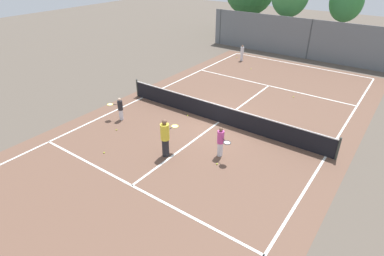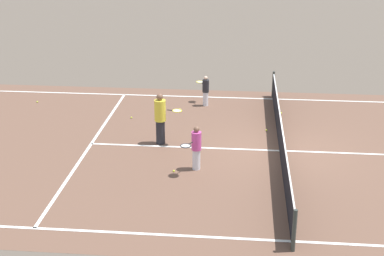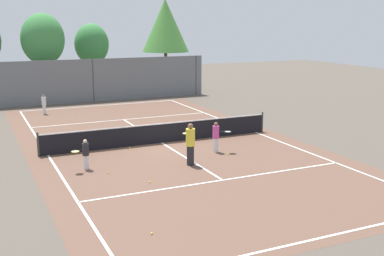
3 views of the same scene
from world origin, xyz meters
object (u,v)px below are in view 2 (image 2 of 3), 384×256
at_px(player_1, 161,118).
at_px(tennis_ball_6, 131,118).
at_px(tennis_ball_1, 281,113).
at_px(tennis_ball_5, 180,109).
at_px(tennis_ball_0, 37,102).
at_px(tennis_ball_7, 174,171).
at_px(tennis_ball_8, 266,130).
at_px(player_2, 196,148).
at_px(player_3, 205,90).

height_order(player_1, tennis_ball_6, player_1).
bearing_deg(tennis_ball_1, tennis_ball_5, -90.75).
height_order(tennis_ball_0, tennis_ball_6, same).
bearing_deg(tennis_ball_7, tennis_ball_8, 141.72).
height_order(player_1, player_2, player_1).
distance_m(tennis_ball_0, tennis_ball_7, 8.87).
distance_m(player_3, tennis_ball_0, 7.02).
xyz_separation_m(player_3, tennis_ball_1, (0.73, 3.04, -0.62)).
distance_m(tennis_ball_1, tennis_ball_5, 4.01).
xyz_separation_m(tennis_ball_0, tennis_ball_5, (0.38, 6.02, 0.00)).
bearing_deg(tennis_ball_5, tennis_ball_0, -93.65).
height_order(player_2, tennis_ball_7, player_2).
relative_size(tennis_ball_5, tennis_ball_7, 1.00).
height_order(tennis_ball_0, tennis_ball_1, same).
bearing_deg(tennis_ball_8, tennis_ball_7, -38.28).
relative_size(player_2, tennis_ball_6, 21.36).
bearing_deg(tennis_ball_5, player_1, -4.23).
bearing_deg(player_3, tennis_ball_6, -56.49).
bearing_deg(player_2, tennis_ball_5, -168.34).
xyz_separation_m(tennis_ball_0, tennis_ball_1, (0.44, 10.03, 0.00)).
bearing_deg(tennis_ball_8, tennis_ball_0, -104.03).
relative_size(player_3, tennis_ball_0, 19.00).
bearing_deg(tennis_ball_1, tennis_ball_0, -92.49).
bearing_deg(player_3, tennis_ball_1, 76.42).
bearing_deg(tennis_ball_1, player_1, -51.30).
bearing_deg(player_2, tennis_ball_0, -129.08).
relative_size(tennis_ball_0, tennis_ball_7, 1.00).
relative_size(tennis_ball_1, tennis_ball_6, 1.00).
xyz_separation_m(player_3, tennis_ball_6, (1.80, -2.72, -0.62)).
bearing_deg(player_3, player_2, 1.42).
bearing_deg(tennis_ball_6, player_3, 123.51).
distance_m(player_2, tennis_ball_6, 5.21).
distance_m(player_2, player_3, 6.10).
relative_size(player_2, tennis_ball_5, 21.36).
bearing_deg(player_1, tennis_ball_5, 175.77).
distance_m(player_3, tennis_ball_1, 3.19).
xyz_separation_m(player_1, tennis_ball_0, (-3.85, -5.77, -0.89)).
distance_m(player_3, tennis_ball_5, 1.34).
relative_size(player_1, tennis_ball_5, 27.13).
relative_size(tennis_ball_0, tennis_ball_5, 1.00).
bearing_deg(tennis_ball_0, player_1, 56.24).
xyz_separation_m(tennis_ball_1, tennis_ball_6, (1.07, -5.76, 0.00)).
bearing_deg(tennis_ball_0, tennis_ball_1, 87.51).
relative_size(player_1, player_2, 1.27).
bearing_deg(tennis_ball_8, tennis_ball_6, -99.35).
relative_size(player_3, tennis_ball_7, 19.00).
bearing_deg(player_3, player_1, -16.41).
distance_m(player_1, tennis_ball_8, 4.04).
bearing_deg(tennis_ball_7, player_2, 110.85).
bearing_deg(player_2, tennis_ball_7, -69.15).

